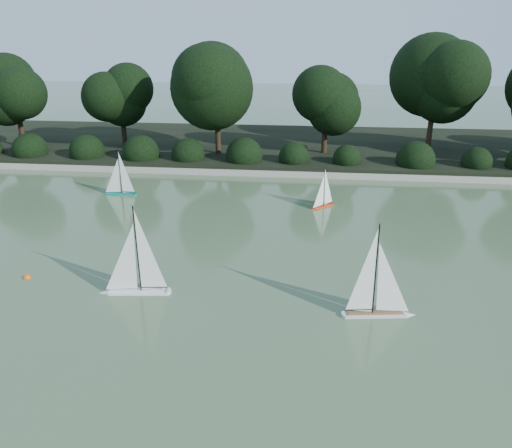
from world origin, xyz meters
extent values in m
plane|color=#385130|center=(0.00, 0.00, 0.00)|extent=(80.00, 80.00, 0.00)
cube|color=gray|center=(0.00, 9.00, 0.09)|extent=(40.00, 0.35, 0.18)
cube|color=black|center=(0.00, 13.00, 0.15)|extent=(40.00, 8.00, 0.30)
cylinder|color=black|center=(-11.00, 11.20, 0.76)|extent=(0.20, 0.20, 1.51)
sphere|color=black|center=(-11.00, 11.20, 2.58)|extent=(2.38, 2.38, 2.38)
cylinder|color=black|center=(-7.00, 11.80, 0.68)|extent=(0.20, 0.20, 1.37)
sphere|color=black|center=(-7.00, 11.80, 2.38)|extent=(2.24, 2.24, 2.24)
cylinder|color=black|center=(-3.00, 10.90, 0.83)|extent=(0.20, 0.20, 1.66)
sphere|color=black|center=(-3.00, 10.90, 2.85)|extent=(2.66, 2.66, 2.66)
cylinder|color=black|center=(1.00, 11.40, 0.63)|extent=(0.20, 0.20, 1.26)
sphere|color=black|center=(1.00, 11.40, 2.21)|extent=(2.10, 2.10, 2.10)
cylinder|color=black|center=(5.00, 12.10, 0.86)|extent=(0.20, 0.20, 1.73)
sphere|color=black|center=(5.00, 12.10, 2.99)|extent=(2.80, 2.80, 2.80)
sphere|color=black|center=(-10.00, 9.90, 0.45)|extent=(1.10, 1.10, 1.10)
sphere|color=black|center=(-8.00, 9.90, 0.45)|extent=(1.10, 1.10, 1.10)
sphere|color=black|center=(-6.00, 9.90, 0.45)|extent=(1.10, 1.10, 1.10)
sphere|color=black|center=(-4.00, 9.90, 0.45)|extent=(1.10, 1.10, 1.10)
sphere|color=black|center=(-2.00, 9.90, 0.45)|extent=(1.10, 1.10, 1.10)
sphere|color=black|center=(0.00, 9.90, 0.45)|extent=(1.10, 1.10, 1.10)
sphere|color=black|center=(2.00, 9.90, 0.45)|extent=(1.10, 1.10, 1.10)
sphere|color=black|center=(4.00, 9.90, 0.45)|extent=(1.10, 1.10, 1.10)
sphere|color=black|center=(6.00, 9.90, 0.45)|extent=(1.10, 1.10, 1.10)
cube|color=white|center=(-2.71, 0.59, 0.06)|extent=(1.14, 0.35, 0.11)
cone|color=white|center=(-3.35, 0.52, 0.06)|extent=(0.25, 0.25, 0.22)
cylinder|color=white|center=(-2.15, 0.65, 0.06)|extent=(0.15, 0.15, 0.11)
cylinder|color=black|center=(-2.65, 0.60, 0.98)|extent=(0.02, 0.02, 1.73)
cylinder|color=black|center=(-2.41, 0.62, 0.18)|extent=(0.51, 0.08, 0.02)
cube|color=silver|center=(1.71, 0.26, 0.05)|extent=(1.09, 0.36, 0.11)
cone|color=silver|center=(2.33, 0.34, 0.05)|extent=(0.24, 0.24, 0.21)
cylinder|color=silver|center=(1.18, 0.18, 0.05)|extent=(0.15, 0.15, 0.11)
cube|color=olive|center=(1.71, 0.26, 0.11)|extent=(1.00, 0.29, 0.01)
cylinder|color=black|center=(1.66, 0.25, 0.94)|extent=(0.02, 0.02, 1.66)
cylinder|color=black|center=(1.43, 0.22, 0.17)|extent=(0.49, 0.08, 0.02)
cube|color=red|center=(0.90, 5.96, 0.04)|extent=(0.62, 0.60, 0.07)
cone|color=red|center=(0.60, 5.67, 0.04)|extent=(0.20, 0.20, 0.14)
cylinder|color=red|center=(1.16, 6.21, 0.04)|extent=(0.12, 0.12, 0.07)
cylinder|color=black|center=(0.93, 5.98, 0.63)|extent=(0.02, 0.02, 1.11)
cylinder|color=black|center=(1.04, 6.09, 0.12)|extent=(0.25, 0.24, 0.01)
cube|color=#057E73|center=(-5.22, 6.44, 0.04)|extent=(0.88, 0.18, 0.09)
cone|color=#057E73|center=(-5.73, 6.43, 0.04)|extent=(0.18, 0.18, 0.18)
cylinder|color=#057E73|center=(-4.78, 6.44, 0.04)|extent=(0.11, 0.11, 0.09)
cylinder|color=black|center=(-5.18, 6.44, 0.77)|extent=(0.02, 0.02, 1.36)
cylinder|color=black|center=(-4.98, 6.44, 0.14)|extent=(0.40, 0.02, 0.01)
sphere|color=#FF590D|center=(-5.16, 0.94, 0.00)|extent=(0.15, 0.15, 0.15)
camera|label=1|loc=(0.44, -7.53, 4.72)|focal=35.00mm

